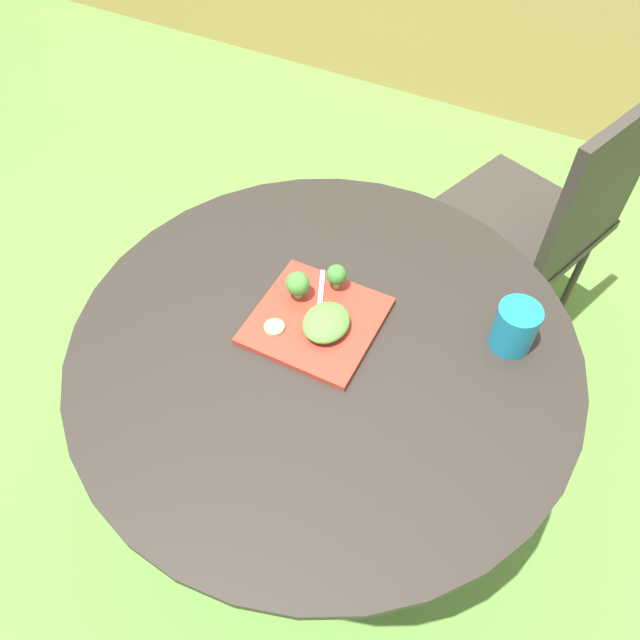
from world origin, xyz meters
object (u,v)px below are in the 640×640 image
(patio_chair, at_px, (548,213))
(salad_plate, at_px, (316,321))
(drinking_glass, at_px, (514,329))
(fork, at_px, (320,303))

(patio_chair, distance_m, salad_plate, 0.86)
(drinking_glass, bearing_deg, salad_plate, -160.52)
(patio_chair, bearing_deg, drinking_glass, -87.17)
(patio_chair, relative_size, drinking_glass, 8.76)
(salad_plate, bearing_deg, drinking_glass, 19.48)
(drinking_glass, xyz_separation_m, fork, (-0.38, -0.09, -0.03))
(patio_chair, height_order, drinking_glass, patio_chair)
(patio_chair, height_order, fork, patio_chair)
(patio_chair, xyz_separation_m, fork, (-0.35, -0.73, 0.19))
(patio_chair, bearing_deg, fork, -115.30)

